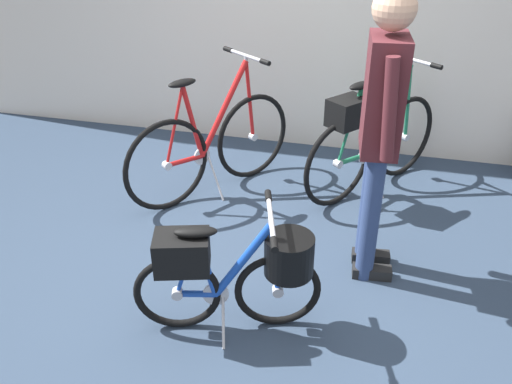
{
  "coord_description": "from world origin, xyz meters",
  "views": [
    {
      "loc": [
        0.67,
        -2.49,
        2.14
      ],
      "look_at": [
        -0.01,
        0.19,
        0.55
      ],
      "focal_mm": 37.91,
      "sensor_mm": 36.0,
      "label": 1
    }
  ],
  "objects_px": {
    "folding_bike_foreground": "(236,269)",
    "display_bike_right": "(369,139)",
    "visitor_near_wall": "(381,124)",
    "display_bike_left": "(212,146)"
  },
  "relations": [
    {
      "from": "folding_bike_foreground",
      "to": "visitor_near_wall",
      "type": "bearing_deg",
      "value": 47.0
    },
    {
      "from": "visitor_near_wall",
      "to": "folding_bike_foreground",
      "type": "bearing_deg",
      "value": -133.0
    },
    {
      "from": "display_bike_right",
      "to": "visitor_near_wall",
      "type": "height_order",
      "value": "visitor_near_wall"
    },
    {
      "from": "display_bike_left",
      "to": "display_bike_right",
      "type": "bearing_deg",
      "value": 13.96
    },
    {
      "from": "folding_bike_foreground",
      "to": "visitor_near_wall",
      "type": "relative_size",
      "value": 0.57
    },
    {
      "from": "folding_bike_foreground",
      "to": "visitor_near_wall",
      "type": "distance_m",
      "value": 1.12
    },
    {
      "from": "display_bike_right",
      "to": "display_bike_left",
      "type": "bearing_deg",
      "value": -166.04
    },
    {
      "from": "folding_bike_foreground",
      "to": "display_bike_right",
      "type": "bearing_deg",
      "value": 71.73
    },
    {
      "from": "folding_bike_foreground",
      "to": "display_bike_right",
      "type": "height_order",
      "value": "display_bike_right"
    },
    {
      "from": "folding_bike_foreground",
      "to": "display_bike_right",
      "type": "xyz_separation_m",
      "value": [
        0.56,
        1.7,
        0.06
      ]
    }
  ]
}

